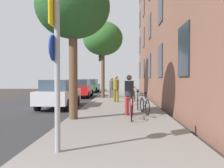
{
  "coord_description": "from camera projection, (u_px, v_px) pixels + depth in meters",
  "views": [
    {
      "loc": [
        1.17,
        -1.44,
        1.7
      ],
      "look_at": [
        0.66,
        10.92,
        1.41
      ],
      "focal_mm": 36.75,
      "sensor_mm": 36.0,
      "label": 1
    }
  ],
  "objects": [
    {
      "name": "ground_plane",
      "position": [
        72.0,
        102.0,
        16.61
      ],
      "size": [
        41.8,
        41.8,
        0.0
      ],
      "primitive_type": "plane",
      "color": "#332D28"
    },
    {
      "name": "road_asphalt",
      "position": [
        44.0,
        102.0,
        16.7
      ],
      "size": [
        7.0,
        38.0,
        0.01
      ],
      "primitive_type": "cube",
      "color": "#2D2D30",
      "rests_on": "ground"
    },
    {
      "name": "sidewalk",
      "position": [
        120.0,
        101.0,
        16.47
      ],
      "size": [
        4.2,
        38.0,
        0.12
      ],
      "primitive_type": "cube",
      "color": "gray",
      "rests_on": "ground"
    },
    {
      "name": "building_facade",
      "position": [
        158.0,
        5.0,
        15.7
      ],
      "size": [
        0.56,
        27.0,
        13.52
      ],
      "color": "brown",
      "rests_on": "ground"
    },
    {
      "name": "sign_post",
      "position": [
        56.0,
        60.0,
        4.89
      ],
      "size": [
        0.16,
        0.6,
        3.44
      ],
      "color": "gray",
      "rests_on": "sidewalk"
    },
    {
      "name": "traffic_light",
      "position": [
        101.0,
        66.0,
        20.35
      ],
      "size": [
        0.43,
        0.24,
        3.97
      ],
      "color": "black",
      "rests_on": "sidewalk"
    },
    {
      "name": "tree_near",
      "position": [
        73.0,
        8.0,
        8.88
      ],
      "size": [
        2.88,
        2.88,
        5.59
      ],
      "color": "brown",
      "rests_on": "sidewalk"
    },
    {
      "name": "tree_far",
      "position": [
        103.0,
        39.0,
        18.87
      ],
      "size": [
        3.27,
        3.27,
        6.27
      ],
      "color": "brown",
      "rests_on": "sidewalk"
    },
    {
      "name": "bicycle_0",
      "position": [
        131.0,
        110.0,
        8.9
      ],
      "size": [
        0.42,
        1.59,
        0.91
      ],
      "color": "black",
      "rests_on": "sidewalk"
    },
    {
      "name": "bicycle_1",
      "position": [
        145.0,
        105.0,
        10.31
      ],
      "size": [
        0.42,
        1.74,
        0.99
      ],
      "color": "black",
      "rests_on": "sidewalk"
    },
    {
      "name": "bicycle_2",
      "position": [
        138.0,
        102.0,
        12.06
      ],
      "size": [
        0.42,
        1.66,
        0.95
      ],
      "color": "black",
      "rests_on": "sidewalk"
    },
    {
      "name": "bicycle_3",
      "position": [
        129.0,
        98.0,
        13.88
      ],
      "size": [
        0.51,
        1.73,
        0.96
      ],
      "color": "black",
      "rests_on": "sidewalk"
    },
    {
      "name": "bicycle_4",
      "position": [
        134.0,
        95.0,
        17.2
      ],
      "size": [
        0.42,
        1.72,
        0.98
      ],
      "color": "black",
      "rests_on": "sidewalk"
    },
    {
      "name": "pedestrian_0",
      "position": [
        129.0,
        92.0,
        9.85
      ],
      "size": [
        0.4,
        0.4,
        1.74
      ],
      "color": "maroon",
      "rests_on": "sidewalk"
    },
    {
      "name": "pedestrian_1",
      "position": [
        116.0,
        87.0,
        15.31
      ],
      "size": [
        0.49,
        0.49,
        1.78
      ],
      "color": "olive",
      "rests_on": "sidewalk"
    },
    {
      "name": "pedestrian_2",
      "position": [
        112.0,
        86.0,
        19.12
      ],
      "size": [
        0.38,
        0.38,
        1.67
      ],
      "color": "#4C4742",
      "rests_on": "sidewalk"
    },
    {
      "name": "car_0",
      "position": [
        59.0,
        94.0,
        13.18
      ],
      "size": [
        1.79,
        4.13,
        1.62
      ],
      "color": "silver",
      "rests_on": "road_asphalt"
    },
    {
      "name": "car_1",
      "position": [
        80.0,
        88.0,
        20.5
      ],
      "size": [
        1.92,
        3.97,
        1.62
      ],
      "color": "red",
      "rests_on": "road_asphalt"
    },
    {
      "name": "car_2",
      "position": [
        91.0,
        86.0,
        28.09
      ],
      "size": [
        1.86,
        3.98,
        1.62
      ],
      "color": "#19662D",
      "rests_on": "road_asphalt"
    }
  ]
}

